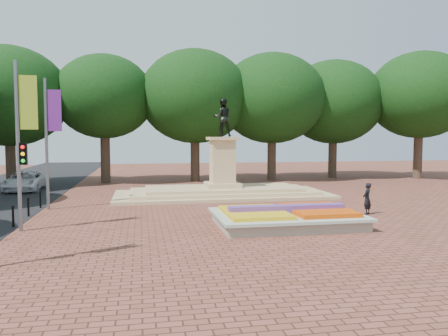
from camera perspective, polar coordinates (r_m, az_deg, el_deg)
The scene contains 8 objects.
ground at distance 21.16m, azimuth 3.81°, elevation -6.54°, with size 90.00×90.00×0.00m, color brown.
flower_bed at distance 19.50m, azimuth 8.25°, elevation -6.35°, with size 6.30×4.30×0.91m.
monument at distance 28.77m, azimuth -0.21°, elevation -1.94°, with size 14.00×6.00×6.40m.
tree_row_back at distance 38.97m, azimuth 0.47°, elevation 8.16°, with size 44.80×8.80×10.43m.
banner_poles at distance 19.42m, azimuth -25.21°, elevation 3.64°, with size 0.88×11.17×7.00m.
bollard_row at distance 19.69m, azimuth -26.82°, elevation -6.21°, with size 0.12×13.12×0.98m.
van at distance 34.80m, azimuth -24.56°, elevation -1.55°, with size 2.34×5.08×1.41m, color silver.
pedestrian at distance 23.12m, azimuth 18.18°, elevation -3.83°, with size 0.58×0.38×1.59m, color black.
Camera 1 is at (-5.26, -20.12, 3.89)m, focal length 35.00 mm.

